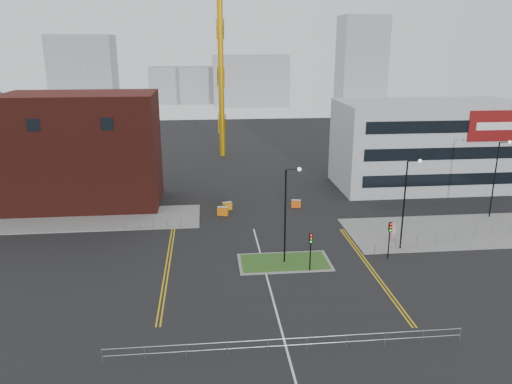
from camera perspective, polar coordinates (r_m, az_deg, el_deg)
ground at (r=39.93m, az=2.19°, el=-12.98°), size 200.00×200.00×0.00m
pavement_left at (r=61.53m, az=-19.64°, el=-2.99°), size 28.00×8.00×0.12m
pavement_right at (r=58.77m, az=21.98°, el=-4.17°), size 24.00×10.00×0.12m
island_kerb at (r=47.23m, az=3.26°, el=-8.02°), size 8.60×4.60×0.08m
grass_island at (r=47.22m, az=3.26°, el=-8.00°), size 8.00×4.00×0.12m
brick_building at (r=66.14m, az=-21.55°, el=4.26°), size 24.20×10.07×14.24m
office_block at (r=74.49m, az=18.95°, el=5.15°), size 25.00×12.20×12.00m
streetlamp_island at (r=45.28m, az=3.64°, el=-1.82°), size 1.46×0.36×9.18m
streetlamp_right_near at (r=50.41m, az=16.85°, el=-0.58°), size 1.46×0.36×9.18m
streetlamp_right_far at (r=63.63m, az=25.84°, el=1.97°), size 1.46×0.36×9.18m
traffic_light_island at (r=44.75m, az=6.26°, el=-6.01°), size 0.28×0.33×3.65m
traffic_light_right at (r=48.74m, az=15.04°, el=-4.57°), size 0.28×0.33×3.65m
railing_front at (r=34.47m, az=3.64°, el=-16.75°), size 24.05×0.05×1.10m
railing_left at (r=56.00m, az=-11.66°, el=-3.52°), size 6.05×0.05×1.10m
railing_right at (r=55.79m, az=21.86°, el=-4.46°), size 19.05×5.05×1.10m
centre_line at (r=41.66m, az=1.80°, el=-11.63°), size 0.15×30.00×0.01m
yellow_left_a at (r=48.70m, az=-10.13°, el=-7.52°), size 0.12×24.00×0.01m
yellow_left_b at (r=48.68m, az=-9.77°, el=-7.51°), size 0.12×24.00×0.01m
yellow_right_a at (r=47.20m, az=12.78°, el=-8.50°), size 0.12×20.00×0.01m
yellow_right_b at (r=47.29m, az=13.12°, el=-8.47°), size 0.12×20.00×0.01m
skyline_a at (r=158.49m, az=-19.08°, el=12.64°), size 18.00×12.00×22.00m
skyline_b at (r=165.44m, az=-0.65°, el=12.62°), size 24.00×12.00×16.00m
skyline_c at (r=167.10m, az=11.94°, el=14.38°), size 14.00×12.00×28.00m
skyline_d at (r=174.90m, az=-6.97°, el=12.06°), size 30.00×12.00×12.00m
pedestrian at (r=53.56m, az=15.48°, el=-4.47°), size 0.85×0.78×1.96m
barrier_left at (r=61.47m, az=-3.32°, el=-1.56°), size 1.23×0.75×0.98m
barrier_mid at (r=59.50m, az=-3.82°, el=-2.15°), size 1.33×0.79×1.06m
barrier_right at (r=62.40m, az=4.60°, el=-1.31°), size 1.22×0.59×0.98m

